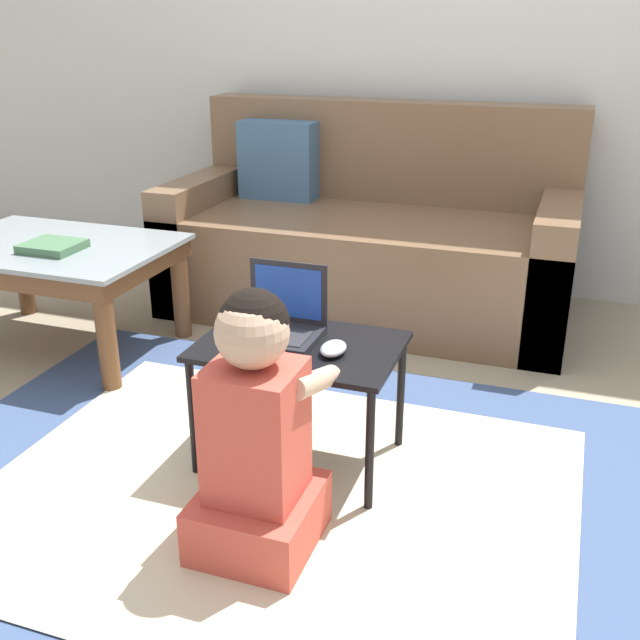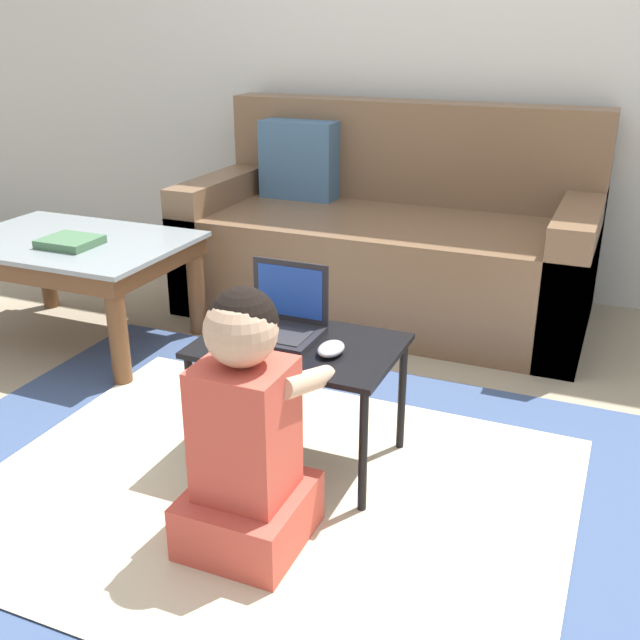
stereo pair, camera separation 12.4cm
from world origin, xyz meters
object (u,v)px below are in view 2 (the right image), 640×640
object	(u,v)px
coffee_table	(73,256)
book_on_table	(70,242)
couch	(388,243)
laptop	(280,324)
laptop_desk	(299,358)
computer_mouse	(331,349)
person_seated	(247,434)

from	to	relation	value
coffee_table	book_on_table	size ratio (longest dim) A/B	4.40
couch	coffee_table	size ratio (longest dim) A/B	1.94
couch	laptop	bearing A→B (deg)	-85.77
couch	laptop_desk	xyz separation A→B (m)	(0.17, -1.34, 0.03)
laptop	computer_mouse	size ratio (longest dim) A/B	2.29
laptop_desk	book_on_table	bearing A→B (deg)	160.70
laptop	coffee_table	bearing A→B (deg)	158.63
laptop	person_seated	xyz separation A→B (m)	(0.11, -0.42, -0.11)
laptop	computer_mouse	bearing A→B (deg)	-18.58
computer_mouse	person_seated	size ratio (longest dim) A/B	0.15
couch	computer_mouse	world-z (taller)	couch
laptop_desk	computer_mouse	world-z (taller)	computer_mouse
couch	laptop	size ratio (longest dim) A/B	7.31
computer_mouse	book_on_table	distance (m)	1.33
coffee_table	laptop_desk	bearing A→B (deg)	-21.42
coffee_table	book_on_table	world-z (taller)	book_on_table
computer_mouse	laptop_desk	bearing A→B (deg)	163.87
book_on_table	person_seated	bearing A→B (deg)	-33.89
laptop_desk	coffee_table	bearing A→B (deg)	158.58
book_on_table	laptop_desk	bearing A→B (deg)	-19.30
laptop_desk	computer_mouse	bearing A→B (deg)	-16.13
computer_mouse	person_seated	bearing A→B (deg)	-101.31
book_on_table	couch	bearing A→B (deg)	43.96
laptop_desk	book_on_table	world-z (taller)	book_on_table
laptop_desk	computer_mouse	size ratio (longest dim) A/B	5.46
couch	computer_mouse	distance (m)	1.40
laptop_desk	person_seated	bearing A→B (deg)	-84.16
couch	person_seated	world-z (taller)	couch
person_seated	book_on_table	size ratio (longest dim) A/B	3.34
coffee_table	person_seated	bearing A→B (deg)	-34.86
laptop	book_on_table	xyz separation A→B (m)	(-1.07, 0.37, 0.03)
couch	laptop_desk	world-z (taller)	couch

